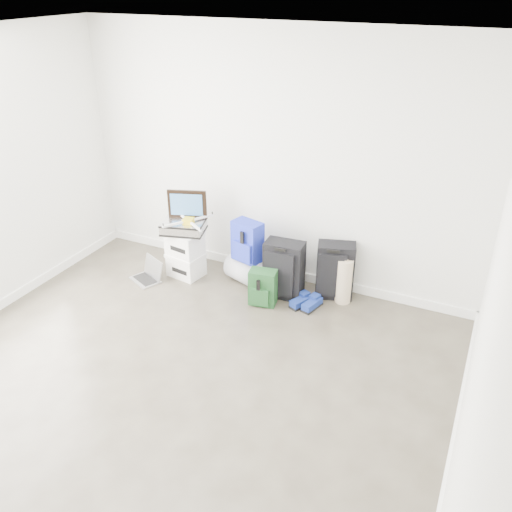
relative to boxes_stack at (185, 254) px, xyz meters
The scene contains 14 objects.
ground 2.23m from the boxes_stack, 66.74° to the right, with size 5.00×5.00×0.00m, color #3A342A.
room_envelope 2.63m from the boxes_stack, 66.56° to the right, with size 4.52×5.02×2.71m.
boxes_stack is the anchor object (origin of this frame).
briefcase 0.34m from the boxes_stack, behind, with size 0.45×0.33×0.13m, color #B2B2B7.
painting 0.57m from the boxes_stack, 90.00° to the left, with size 0.41×0.17×0.32m.
drone 0.44m from the boxes_stack, 14.04° to the right, with size 0.53×0.53×0.05m.
duffel_bag 0.75m from the boxes_stack, 10.81° to the left, with size 0.31×0.31×0.50m, color #999DA1.
blue_backpack 0.77m from the boxes_stack, ahead, with size 0.36×0.30×0.45m.
large_suitcase 1.18m from the boxes_stack, ahead, with size 0.42×0.29×0.63m.
green_backpack 1.06m from the boxes_stack, 10.06° to the right, with size 0.30×0.24×0.39m.
carry_on 1.69m from the boxes_stack, ahead, with size 0.44×0.35×0.61m.
shoes 1.51m from the boxes_stack, ahead, with size 0.30×0.28×0.09m.
rolled_rug 1.81m from the boxes_stack, ahead, with size 0.16×0.16×0.49m, color #C1AF88.
laptop 0.48m from the boxes_stack, 140.72° to the right, with size 0.41×0.36×0.24m.
Camera 1 is at (2.16, -2.52, 3.11)m, focal length 38.00 mm.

